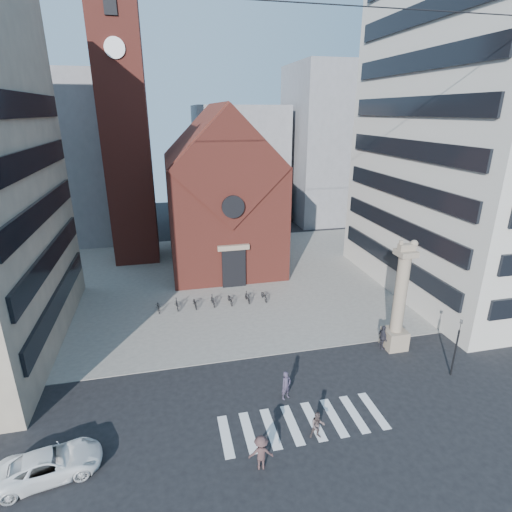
{
  "coord_description": "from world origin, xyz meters",
  "views": [
    {
      "loc": [
        -6.29,
        -20.46,
        17.13
      ],
      "look_at": [
        0.28,
        8.0,
        6.5
      ],
      "focal_mm": 28.0,
      "sensor_mm": 36.0,
      "label": 1
    }
  ],
  "objects_px": {
    "pedestrian_2": "(383,337)",
    "white_car": "(50,464)",
    "pedestrian_1": "(318,425)",
    "scooter_0": "(158,306)",
    "lion_column": "(399,307)",
    "pedestrian_0": "(286,385)",
    "traffic_light": "(456,346)"
  },
  "relations": [
    {
      "from": "pedestrian_2",
      "to": "white_car",
      "type": "bearing_deg",
      "value": 109.73
    },
    {
      "from": "pedestrian_1",
      "to": "scooter_0",
      "type": "distance_m",
      "value": 19.28
    },
    {
      "from": "pedestrian_2",
      "to": "scooter_0",
      "type": "height_order",
      "value": "pedestrian_2"
    },
    {
      "from": "pedestrian_1",
      "to": "pedestrian_2",
      "type": "bearing_deg",
      "value": 51.26
    },
    {
      "from": "pedestrian_2",
      "to": "scooter_0",
      "type": "distance_m",
      "value": 19.44
    },
    {
      "from": "lion_column",
      "to": "scooter_0",
      "type": "bearing_deg",
      "value": 150.32
    },
    {
      "from": "lion_column",
      "to": "white_car",
      "type": "relative_size",
      "value": 1.78
    },
    {
      "from": "pedestrian_0",
      "to": "scooter_0",
      "type": "relative_size",
      "value": 1.14
    },
    {
      "from": "scooter_0",
      "to": "traffic_light",
      "type": "bearing_deg",
      "value": -40.03
    },
    {
      "from": "white_car",
      "to": "pedestrian_2",
      "type": "distance_m",
      "value": 22.82
    },
    {
      "from": "traffic_light",
      "to": "scooter_0",
      "type": "distance_m",
      "value": 24.21
    },
    {
      "from": "white_car",
      "to": "scooter_0",
      "type": "relative_size",
      "value": 2.88
    },
    {
      "from": "lion_column",
      "to": "scooter_0",
      "type": "relative_size",
      "value": 5.12
    },
    {
      "from": "traffic_light",
      "to": "white_car",
      "type": "distance_m",
      "value": 25.05
    },
    {
      "from": "traffic_light",
      "to": "pedestrian_1",
      "type": "bearing_deg",
      "value": -163.81
    },
    {
      "from": "white_car",
      "to": "pedestrian_0",
      "type": "xyz_separation_m",
      "value": [
        13.08,
        2.81,
        0.29
      ]
    },
    {
      "from": "traffic_light",
      "to": "pedestrian_0",
      "type": "bearing_deg",
      "value": 178.6
    },
    {
      "from": "traffic_light",
      "to": "scooter_0",
      "type": "xyz_separation_m",
      "value": [
        -19.63,
        14.06,
        -1.79
      ]
    },
    {
      "from": "pedestrian_0",
      "to": "pedestrian_2",
      "type": "relative_size",
      "value": 0.98
    },
    {
      "from": "pedestrian_1",
      "to": "scooter_0",
      "type": "height_order",
      "value": "pedestrian_1"
    },
    {
      "from": "lion_column",
      "to": "pedestrian_2",
      "type": "xyz_separation_m",
      "value": [
        -1.01,
        0.0,
        -2.47
      ]
    },
    {
      "from": "scooter_0",
      "to": "pedestrian_1",
      "type": "bearing_deg",
      "value": -68.02
    },
    {
      "from": "white_car",
      "to": "pedestrian_1",
      "type": "distance_m",
      "value": 13.83
    },
    {
      "from": "white_car",
      "to": "pedestrian_0",
      "type": "height_order",
      "value": "pedestrian_0"
    },
    {
      "from": "traffic_light",
      "to": "white_car",
      "type": "relative_size",
      "value": 0.88
    },
    {
      "from": "traffic_light",
      "to": "scooter_0",
      "type": "relative_size",
      "value": 2.54
    },
    {
      "from": "traffic_light",
      "to": "pedestrian_2",
      "type": "xyz_separation_m",
      "value": [
        -3.0,
        4.0,
        -1.3
      ]
    },
    {
      "from": "traffic_light",
      "to": "pedestrian_1",
      "type": "distance_m",
      "value": 11.61
    },
    {
      "from": "traffic_light",
      "to": "white_car",
      "type": "height_order",
      "value": "traffic_light"
    },
    {
      "from": "pedestrian_0",
      "to": "pedestrian_1",
      "type": "distance_m",
      "value": 3.58
    },
    {
      "from": "scooter_0",
      "to": "pedestrian_2",
      "type": "bearing_deg",
      "value": -35.59
    },
    {
      "from": "traffic_light",
      "to": "pedestrian_2",
      "type": "distance_m",
      "value": 5.17
    }
  ]
}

